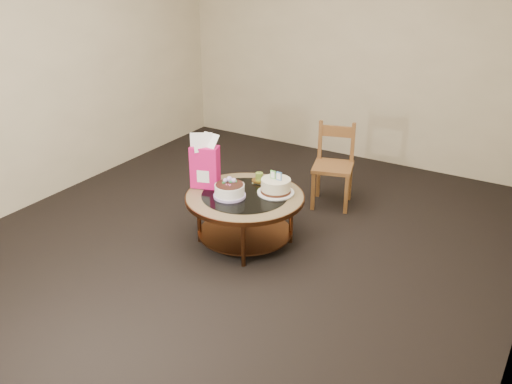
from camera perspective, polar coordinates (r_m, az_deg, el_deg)
The scene contains 8 objects.
ground at distance 5.06m, azimuth -1.09°, elevation -4.98°, with size 5.00×5.00×0.00m, color black.
room_walls at distance 4.50m, azimuth -1.24°, elevation 12.37°, with size 4.52×5.02×2.61m.
coffee_table at distance 4.88m, azimuth -1.12°, elevation -1.11°, with size 1.02×1.02×0.46m.
decorated_cake at distance 4.79m, azimuth -2.66°, elevation 0.11°, with size 0.27×0.27×0.16m.
cream_cake at distance 4.85m, azimuth 1.99°, elevation 0.56°, with size 0.32×0.32×0.20m.
gift_bag at distance 4.93m, azimuth -5.14°, elevation 3.09°, with size 0.27×0.23×0.48m.
pillar_candle at distance 5.08m, azimuth 0.32°, elevation 1.34°, with size 0.14×0.14×0.10m.
dining_chair at distance 5.65m, azimuth 7.76°, elevation 2.71°, with size 0.47×0.47×0.82m.
Camera 1 is at (2.35, -3.72, 2.48)m, focal length 40.00 mm.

